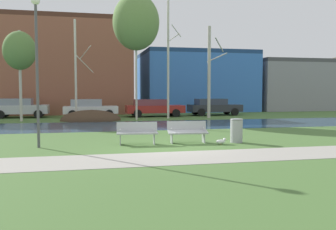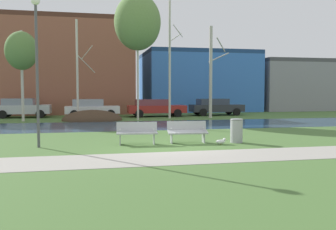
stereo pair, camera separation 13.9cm
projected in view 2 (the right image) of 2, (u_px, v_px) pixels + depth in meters
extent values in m
plane|color=#476B33|center=(135.00, 123.00, 23.36)|extent=(120.00, 120.00, 0.00)
cube|color=#9E998E|center=(182.00, 158.00, 11.35)|extent=(60.00, 2.24, 0.01)
cube|color=#33516B|center=(138.00, 125.00, 22.09)|extent=(80.00, 6.16, 0.01)
ellipsoid|color=#423021|center=(92.00, 121.00, 25.70)|extent=(4.24, 3.04, 1.52)
cube|color=#9EA0A3|center=(137.00, 133.00, 14.09)|extent=(1.64, 0.62, 0.05)
cube|color=#9EA0A3|center=(137.00, 127.00, 14.35)|extent=(1.60, 0.23, 0.40)
cube|color=#9EA0A3|center=(120.00, 139.00, 14.09)|extent=(0.08, 0.43, 0.45)
cube|color=#9EA0A3|center=(154.00, 139.00, 14.24)|extent=(0.08, 0.43, 0.45)
cylinder|color=#9EA0A3|center=(120.00, 130.00, 14.02)|extent=(0.07, 0.28, 0.04)
cylinder|color=#9EA0A3|center=(154.00, 129.00, 14.18)|extent=(0.07, 0.28, 0.04)
cube|color=#9EA0A3|center=(188.00, 132.00, 14.51)|extent=(1.64, 0.62, 0.14)
cube|color=#9EA0A3|center=(187.00, 126.00, 14.77)|extent=(1.60, 0.23, 0.40)
cube|color=#9EA0A3|center=(171.00, 138.00, 14.51)|extent=(0.08, 0.43, 0.45)
cube|color=#9EA0A3|center=(203.00, 137.00, 14.66)|extent=(0.08, 0.43, 0.45)
cylinder|color=#9EA0A3|center=(171.00, 129.00, 14.45)|extent=(0.07, 0.28, 0.04)
cylinder|color=#9EA0A3|center=(204.00, 128.00, 14.60)|extent=(0.07, 0.28, 0.04)
cylinder|color=#999B9E|center=(236.00, 131.00, 14.67)|extent=(0.50, 0.50, 0.97)
torus|color=#5B5D5E|center=(237.00, 120.00, 14.64)|extent=(0.52, 0.52, 0.04)
ellipsoid|color=white|center=(220.00, 142.00, 14.09)|extent=(0.37, 0.17, 0.17)
sphere|color=white|center=(224.00, 139.00, 14.12)|extent=(0.12, 0.12, 0.12)
cone|color=gold|center=(226.00, 139.00, 14.13)|extent=(0.06, 0.04, 0.04)
cylinder|color=gold|center=(221.00, 144.00, 14.06)|extent=(0.01, 0.01, 0.10)
cylinder|color=gold|center=(220.00, 143.00, 14.13)|extent=(0.01, 0.01, 0.10)
cylinder|color=#4C4C51|center=(37.00, 77.00, 13.25)|extent=(0.10, 0.10, 5.20)
sphere|color=white|center=(35.00, 1.00, 13.07)|extent=(0.32, 0.32, 0.32)
cylinder|color=#BCB7A8|center=(22.00, 76.00, 24.93)|extent=(0.19, 0.19, 6.22)
ellipsoid|color=#567A3D|center=(21.00, 51.00, 24.82)|extent=(2.19, 2.19, 2.63)
cylinder|color=beige|center=(77.00, 70.00, 26.25)|extent=(0.16, 0.16, 7.24)
cylinder|color=beige|center=(87.00, 52.00, 26.77)|extent=(0.86, 1.23, 0.94)
cylinder|color=beige|center=(87.00, 64.00, 25.68)|extent=(1.21, 1.18, 1.15)
cylinder|color=beige|center=(138.00, 58.00, 26.03)|extent=(0.15, 0.15, 8.97)
ellipsoid|color=#668947|center=(137.00, 22.00, 25.86)|extent=(3.33, 3.33, 4.00)
cylinder|color=beige|center=(170.00, 58.00, 27.44)|extent=(0.17, 0.17, 9.24)
cylinder|color=beige|center=(175.00, 37.00, 27.80)|extent=(0.73, 1.03, 0.55)
cylinder|color=beige|center=(178.00, 31.00, 26.90)|extent=(0.98, 0.95, 0.78)
cylinder|color=#BCB7A8|center=(211.00, 72.00, 27.99)|extent=(0.25, 0.25, 7.07)
cylinder|color=#BCB7A8|center=(218.00, 58.00, 28.63)|extent=(1.16, 1.64, 0.66)
cylinder|color=#BCB7A8|center=(221.00, 45.00, 27.38)|extent=(1.11, 1.08, 0.99)
cube|color=#B2B5BC|center=(23.00, 109.00, 28.48)|extent=(4.12, 1.80, 0.68)
cube|color=gray|center=(19.00, 102.00, 28.37)|extent=(2.31, 1.57, 0.51)
cylinder|color=black|center=(43.00, 113.00, 29.65)|extent=(0.64, 0.23, 0.64)
cylinder|color=black|center=(40.00, 114.00, 27.94)|extent=(0.64, 0.23, 0.64)
cylinder|color=black|center=(7.00, 113.00, 29.07)|extent=(0.64, 0.23, 0.64)
cylinder|color=black|center=(2.00, 115.00, 27.36)|extent=(0.64, 0.23, 0.64)
cube|color=silver|center=(93.00, 110.00, 28.76)|extent=(4.21, 1.73, 0.58)
cube|color=#949AAC|center=(88.00, 103.00, 28.66)|extent=(2.36, 1.52, 0.55)
cylinder|color=black|center=(110.00, 112.00, 29.91)|extent=(0.64, 0.23, 0.64)
cylinder|color=black|center=(111.00, 114.00, 28.25)|extent=(0.64, 0.23, 0.64)
cylinder|color=black|center=(75.00, 113.00, 29.32)|extent=(0.64, 0.23, 0.64)
cylinder|color=black|center=(74.00, 114.00, 27.66)|extent=(0.64, 0.23, 0.64)
cube|color=maroon|center=(157.00, 109.00, 29.73)|extent=(4.72, 1.87, 0.60)
cube|color=brown|center=(152.00, 102.00, 29.61)|extent=(2.65, 1.64, 0.50)
cylinder|color=black|center=(172.00, 112.00, 30.98)|extent=(0.64, 0.23, 0.64)
cylinder|color=black|center=(178.00, 113.00, 29.19)|extent=(0.64, 0.23, 0.64)
cylinder|color=black|center=(136.00, 112.00, 30.31)|extent=(0.64, 0.23, 0.64)
cylinder|color=black|center=(139.00, 114.00, 28.52)|extent=(0.64, 0.23, 0.64)
cube|color=#282B30|center=(216.00, 108.00, 31.29)|extent=(4.52, 1.81, 0.60)
cube|color=#2F3648|center=(213.00, 102.00, 31.18)|extent=(2.53, 1.58, 0.51)
cylinder|color=black|center=(229.00, 111.00, 32.50)|extent=(0.64, 0.23, 0.64)
cylinder|color=black|center=(237.00, 112.00, 30.77)|extent=(0.64, 0.23, 0.64)
cylinder|color=black|center=(197.00, 111.00, 31.86)|extent=(0.64, 0.23, 0.64)
cylinder|color=black|center=(203.00, 112.00, 30.13)|extent=(0.64, 0.23, 0.64)
cube|color=brown|center=(39.00, 69.00, 34.94)|extent=(17.66, 9.36, 8.37)
cube|color=#4E2C21|center=(38.00, 23.00, 34.65)|extent=(17.66, 9.36, 0.40)
cube|color=#3870C6|center=(197.00, 84.00, 39.23)|extent=(11.38, 8.99, 5.79)
cube|color=navy|center=(197.00, 55.00, 39.03)|extent=(11.38, 8.99, 0.40)
cube|color=gray|center=(295.00, 87.00, 41.78)|extent=(11.22, 9.41, 5.07)
cube|color=#48484B|center=(295.00, 63.00, 41.60)|extent=(11.22, 9.41, 0.40)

